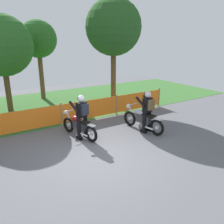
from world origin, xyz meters
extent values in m
cube|color=#5B5B60|center=(0.00, 0.00, -0.01)|extent=(24.00, 24.00, 0.02)
cube|color=#386B2D|center=(0.00, 6.83, 0.01)|extent=(24.00, 7.04, 0.01)
cylinder|color=#997547|center=(0.00, 3.31, 0.53)|extent=(0.08, 0.08, 1.05)
cylinder|color=#997547|center=(2.83, 3.31, 0.53)|extent=(0.08, 0.08, 1.05)
cylinder|color=#997547|center=(5.66, 3.31, 0.53)|extent=(0.08, 0.08, 1.05)
cube|color=orange|center=(-1.41, 3.31, 0.54)|extent=(2.75, 0.02, 0.85)
cube|color=orange|center=(1.41, 3.31, 0.54)|extent=(2.75, 0.02, 0.85)
cube|color=orange|center=(4.24, 3.31, 0.54)|extent=(2.75, 0.02, 0.85)
cylinder|color=brown|center=(-1.53, 6.88, 1.14)|extent=(0.28, 0.28, 2.27)
sphere|color=#286023|center=(-1.53, 6.88, 3.32)|extent=(2.99, 2.99, 2.99)
cylinder|color=brown|center=(0.70, 8.58, 1.43)|extent=(0.28, 0.28, 2.86)
sphere|color=#286023|center=(0.70, 8.58, 3.63)|extent=(2.21, 2.21, 2.21)
cylinder|color=brown|center=(3.61, 4.83, 1.59)|extent=(0.28, 0.28, 3.19)
sphere|color=#23511E|center=(3.61, 4.83, 4.21)|extent=(2.91, 2.91, 2.91)
torus|color=black|center=(-0.02, 2.50, 0.31)|extent=(0.26, 0.63, 0.63)
cylinder|color=silver|center=(-0.02, 2.50, 0.31)|extent=(0.09, 0.15, 0.14)
torus|color=black|center=(0.33, 1.18, 0.31)|extent=(0.26, 0.63, 0.63)
cylinder|color=silver|center=(0.33, 1.18, 0.31)|extent=(0.09, 0.15, 0.14)
cube|color=#38383D|center=(0.17, 1.80, 0.49)|extent=(0.38, 0.63, 0.31)
ellipsoid|color=maroon|center=(0.11, 2.01, 0.70)|extent=(0.36, 0.55, 0.22)
cube|color=black|center=(0.23, 1.56, 0.68)|extent=(0.35, 0.58, 0.10)
cube|color=silver|center=(0.33, 1.18, 0.66)|extent=(0.24, 0.38, 0.04)
cylinder|color=silver|center=(0.00, 2.45, 0.60)|extent=(0.11, 0.23, 0.56)
sphere|color=white|center=(-0.04, 2.60, 0.82)|extent=(0.22, 0.22, 0.18)
cylinder|color=silver|center=(0.01, 2.41, 0.93)|extent=(0.58, 0.18, 0.03)
cylinder|color=silver|center=(0.11, 1.48, 0.25)|extent=(0.20, 0.54, 0.07)
torus|color=black|center=(2.52, 1.77, 0.33)|extent=(0.23, 0.67, 0.66)
cylinder|color=silver|center=(2.52, 1.77, 0.33)|extent=(0.09, 0.15, 0.14)
torus|color=black|center=(2.78, 0.35, 0.33)|extent=(0.23, 0.67, 0.66)
cylinder|color=silver|center=(2.78, 0.35, 0.33)|extent=(0.09, 0.15, 0.14)
cube|color=#38383D|center=(2.66, 1.01, 0.52)|extent=(0.36, 0.65, 0.33)
ellipsoid|color=#B7B7C1|center=(2.61, 1.24, 0.74)|extent=(0.34, 0.57, 0.23)
cube|color=black|center=(2.70, 0.75, 0.71)|extent=(0.33, 0.61, 0.10)
cube|color=silver|center=(2.78, 0.35, 0.69)|extent=(0.23, 0.40, 0.04)
cylinder|color=silver|center=(2.53, 1.71, 0.63)|extent=(0.10, 0.25, 0.59)
sphere|color=white|center=(2.50, 1.87, 0.87)|extent=(0.22, 0.22, 0.19)
cylinder|color=silver|center=(2.53, 1.67, 0.98)|extent=(0.61, 0.14, 0.03)
cylinder|color=silver|center=(2.57, 0.67, 0.26)|extent=(0.17, 0.57, 0.07)
cylinder|color=black|center=(0.05, 1.61, 0.43)|extent=(0.18, 0.18, 0.86)
cube|color=black|center=(0.05, 1.61, 0.06)|extent=(0.17, 0.28, 0.12)
cylinder|color=black|center=(0.36, 1.69, 0.43)|extent=(0.18, 0.18, 0.86)
cube|color=black|center=(0.36, 1.69, 0.06)|extent=(0.17, 0.28, 0.12)
cube|color=black|center=(0.21, 1.65, 1.14)|extent=(0.41, 0.32, 0.56)
cylinder|color=black|center=(-0.05, 1.77, 1.26)|extent=(0.22, 0.49, 0.38)
cylinder|color=black|center=(0.38, 1.88, 1.26)|extent=(0.22, 0.49, 0.38)
sphere|color=silver|center=(0.21, 1.65, 1.56)|extent=(0.31, 0.31, 0.25)
cube|color=black|center=(0.18, 1.75, 1.56)|extent=(0.18, 0.07, 0.08)
cube|color=#1E232D|center=(0.25, 1.49, 1.18)|extent=(0.31, 0.23, 0.40)
cylinder|color=black|center=(2.53, 0.82, 0.43)|extent=(0.17, 0.17, 0.86)
cube|color=black|center=(2.53, 0.82, 0.06)|extent=(0.16, 0.28, 0.12)
cylinder|color=black|center=(2.84, 0.88, 0.43)|extent=(0.17, 0.17, 0.86)
cube|color=black|center=(2.84, 0.88, 0.06)|extent=(0.16, 0.28, 0.12)
cube|color=black|center=(2.68, 0.85, 1.14)|extent=(0.40, 0.30, 0.56)
cylinder|color=black|center=(2.43, 0.99, 1.26)|extent=(0.19, 0.49, 0.38)
cylinder|color=black|center=(2.87, 1.07, 1.26)|extent=(0.19, 0.49, 0.38)
sphere|color=silver|center=(2.68, 0.85, 1.56)|extent=(0.29, 0.29, 0.25)
cube|color=black|center=(2.67, 0.95, 1.56)|extent=(0.18, 0.06, 0.08)
cube|color=brown|center=(2.71, 0.69, 1.18)|extent=(0.30, 0.21, 0.40)
camera|label=1|loc=(-3.07, -5.68, 3.60)|focal=36.31mm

